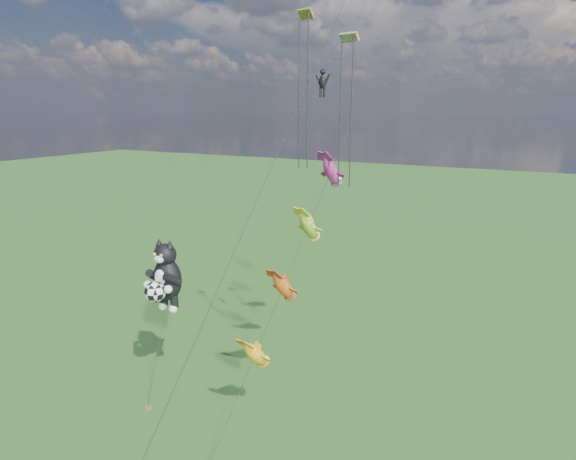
% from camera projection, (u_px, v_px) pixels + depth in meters
% --- Properties ---
extents(ground, '(300.00, 300.00, 0.00)m').
position_uv_depth(ground, '(30.00, 435.00, 28.56)').
color(ground, '#133F0F').
extents(cat_kite_rig, '(2.27, 4.06, 10.65)m').
position_uv_depth(cat_kite_rig, '(165.00, 277.00, 31.51)').
color(cat_kite_rig, brown).
rests_on(cat_kite_rig, ground).
extents(fish_windsock_rig, '(2.01, 15.90, 17.41)m').
position_uv_depth(fish_windsock_rig, '(296.00, 257.00, 30.32)').
color(fish_windsock_rig, brown).
rests_on(fish_windsock_rig, ground).
extents(parafoil_rig, '(5.42, 17.05, 25.65)m').
position_uv_depth(parafoil_rig, '(319.00, 89.00, 27.69)').
color(parafoil_rig, brown).
rests_on(parafoil_rig, ground).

